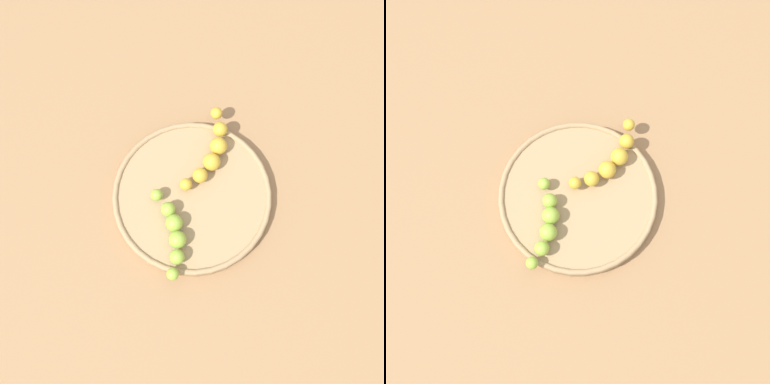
{
  "view_description": "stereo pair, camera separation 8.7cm",
  "coord_description": "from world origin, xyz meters",
  "views": [
    {
      "loc": [
        0.21,
        -0.15,
        0.87
      ],
      "look_at": [
        0.0,
        0.0,
        0.04
      ],
      "focal_mm": 47.29,
      "sensor_mm": 36.0,
      "label": 1
    },
    {
      "loc": [
        0.25,
        -0.08,
        0.87
      ],
      "look_at": [
        0.0,
        0.0,
        0.04
      ],
      "focal_mm": 47.29,
      "sensor_mm": 36.0,
      "label": 2
    }
  ],
  "objects": [
    {
      "name": "fruit_bowl",
      "position": [
        0.0,
        0.0,
        0.01
      ],
      "size": [
        0.28,
        0.28,
        0.02
      ],
      "color": "#A08259",
      "rests_on": "ground_plane"
    },
    {
      "name": "banana_spotted",
      "position": [
        -0.04,
        0.07,
        0.03
      ],
      "size": [
        0.1,
        0.15,
        0.03
      ],
      "rotation": [
        0.0,
        0.0,
        0.54
      ],
      "color": "gold",
      "rests_on": "fruit_bowl"
    },
    {
      "name": "banana_green",
      "position": [
        0.04,
        -0.07,
        0.03
      ],
      "size": [
        0.15,
        0.08,
        0.03
      ],
      "rotation": [
        0.0,
        0.0,
        1.15
      ],
      "color": "#8CAD38",
      "rests_on": "fruit_bowl"
    },
    {
      "name": "ground_plane",
      "position": [
        0.0,
        0.0,
        0.0
      ],
      "size": [
        2.4,
        2.4,
        0.0
      ],
      "primitive_type": "plane",
      "color": "#936D47"
    }
  ]
}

